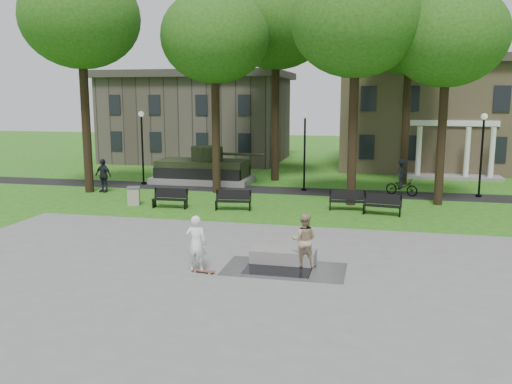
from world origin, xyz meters
TOP-DOWN VIEW (x-y plane):
  - ground at (0.00, 0.00)m, footprint 120.00×120.00m
  - plaza at (0.00, -5.00)m, footprint 22.00×16.00m
  - footpath at (0.00, 12.00)m, footprint 44.00×2.60m
  - building_right at (10.00, 26.00)m, footprint 17.00×12.00m
  - building_left at (-11.00, 26.50)m, footprint 15.00×10.00m
  - tree_0 at (-12.00, 9.00)m, footprint 6.80×6.80m
  - tree_1 at (-4.50, 10.50)m, footprint 6.20×6.20m
  - tree_2 at (3.50, 8.50)m, footprint 6.60×6.60m
  - tree_3 at (8.00, 9.50)m, footprint 6.00×6.00m
  - tree_4 at (-2.00, 16.00)m, footprint 7.20×7.20m
  - tree_5 at (6.50, 16.50)m, footprint 6.40×6.40m
  - lamp_left at (-10.00, 12.30)m, footprint 0.36×0.36m
  - lamp_mid at (0.50, 12.30)m, footprint 0.36×0.36m
  - lamp_right at (10.50, 12.30)m, footprint 0.36×0.36m
  - tank_monument at (-6.46, 14.00)m, footprint 7.45×3.40m
  - puddle at (1.73, -3.30)m, footprint 2.20×1.20m
  - concrete_block at (1.76, -2.32)m, footprint 2.21×1.02m
  - skateboard at (-0.58, -4.04)m, footprint 0.80×0.32m
  - skateboarder at (-0.82, -3.97)m, footprint 0.72×0.51m
  - friend_watching at (2.50, -2.63)m, footprint 0.92×0.74m
  - pedestrian_walker at (-11.16, 9.17)m, footprint 1.26×0.78m
  - cyclist at (6.23, 11.94)m, footprint 2.00×1.39m
  - park_bench_0 at (-5.49, 5.61)m, footprint 1.81×0.58m
  - park_bench_1 at (-2.20, 5.82)m, footprint 1.84×0.75m
  - park_bench_2 at (3.40, 7.04)m, footprint 1.83×0.65m
  - park_bench_3 at (5.10, 6.27)m, footprint 1.85×0.77m
  - trash_bin at (-7.69, 5.94)m, footprint 0.84×0.84m

SIDE VIEW (x-z plane):
  - ground at x=0.00m, z-range 0.00..0.00m
  - footpath at x=0.00m, z-range 0.00..0.01m
  - plaza at x=0.00m, z-range 0.00..0.02m
  - puddle at x=1.73m, z-range 0.02..0.02m
  - skateboard at x=-0.58m, z-range 0.02..0.09m
  - concrete_block at x=1.76m, z-range 0.02..0.47m
  - trash_bin at x=-7.69m, z-range 0.01..0.97m
  - park_bench_0 at x=-5.49m, z-range 0.02..1.02m
  - park_bench_1 at x=-2.20m, z-range 0.02..1.02m
  - park_bench_2 at x=3.40m, z-range 0.02..1.02m
  - park_bench_3 at x=5.10m, z-range 0.02..1.02m
  - tank_monument at x=-6.46m, z-range -0.34..2.06m
  - cyclist at x=6.23m, z-range -0.19..1.92m
  - friend_watching at x=2.50m, z-range 0.02..1.82m
  - skateboarder at x=-0.82m, z-range 0.02..1.89m
  - pedestrian_walker at x=-11.16m, z-range 0.00..2.00m
  - lamp_left at x=-10.00m, z-range 0.43..5.16m
  - lamp_mid at x=0.50m, z-range 0.43..5.16m
  - lamp_right at x=10.50m, z-range 0.43..5.16m
  - building_left at x=-11.00m, z-range 0.00..7.20m
  - building_right at x=10.00m, z-range 0.04..8.64m
  - tree_3 at x=8.00m, z-range 3.00..14.19m
  - tree_1 at x=-4.50m, z-range 3.14..14.77m
  - tree_2 at x=3.50m, z-range 3.23..15.40m
  - tree_5 at x=6.50m, z-range 3.45..15.89m
  - tree_0 at x=-12.00m, z-range 3.54..16.51m
  - tree_4 at x=-2.00m, z-range 3.64..17.14m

